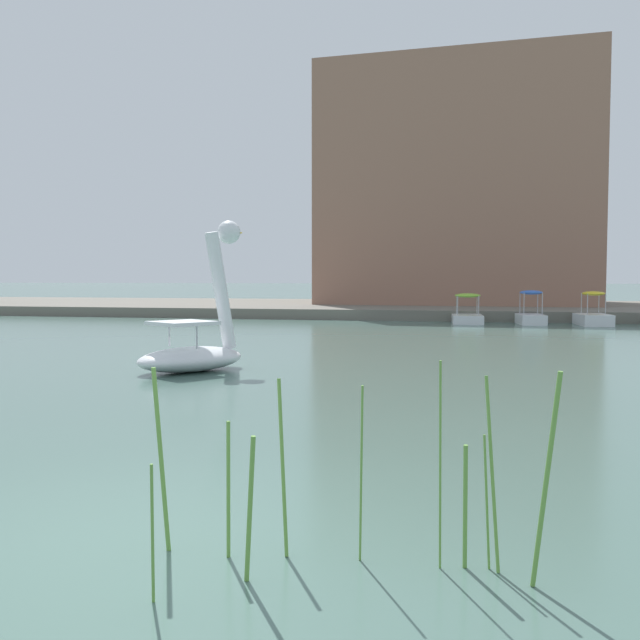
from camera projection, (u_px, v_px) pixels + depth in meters
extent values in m
plane|color=#47665B|center=(135.00, 532.00, 5.98)|extent=(629.73, 629.73, 0.00)
cube|color=#6B665B|center=(440.00, 308.00, 44.32)|extent=(124.88, 18.20, 0.54)
ellipsoid|color=white|center=(191.00, 359.00, 16.34)|extent=(2.62, 3.02, 0.56)
cylinder|color=white|center=(221.00, 291.00, 16.86)|extent=(0.70, 0.86, 2.78)
sphere|color=white|center=(229.00, 232.00, 16.95)|extent=(0.76, 0.76, 0.55)
cone|color=yellow|center=(236.00, 233.00, 17.11)|extent=(0.46, 0.49, 0.30)
cube|color=white|center=(183.00, 323.00, 16.15)|extent=(1.68, 1.69, 0.08)
cylinder|color=silver|center=(197.00, 337.00, 15.78)|extent=(0.04, 0.04, 0.56)
cylinder|color=silver|center=(169.00, 334.00, 16.55)|extent=(0.04, 0.04, 0.56)
cube|color=white|center=(467.00, 319.00, 33.88)|extent=(1.57, 2.47, 0.40)
ellipsoid|color=#8CCC38|center=(468.00, 295.00, 33.81)|extent=(1.31, 1.49, 0.20)
cylinder|color=#B7B7BF|center=(457.00, 305.00, 34.46)|extent=(0.04, 0.04, 0.92)
cylinder|color=#B7B7BF|center=(477.00, 305.00, 34.32)|extent=(0.04, 0.04, 0.92)
cylinder|color=#B7B7BF|center=(458.00, 306.00, 33.36)|extent=(0.04, 0.04, 0.92)
cylinder|color=#B7B7BF|center=(479.00, 306.00, 33.22)|extent=(0.04, 0.04, 0.92)
cube|color=white|center=(531.00, 319.00, 33.15)|extent=(1.37, 2.27, 0.46)
ellipsoid|color=blue|center=(531.00, 292.00, 33.08)|extent=(1.17, 1.43, 0.20)
cylinder|color=#B7B7BF|center=(520.00, 303.00, 33.68)|extent=(0.04, 0.04, 1.02)
cylinder|color=#B7B7BF|center=(538.00, 303.00, 33.59)|extent=(0.04, 0.04, 1.02)
cylinder|color=#B7B7BF|center=(524.00, 304.00, 32.63)|extent=(0.04, 0.04, 1.02)
cylinder|color=#B7B7BF|center=(542.00, 304.00, 32.55)|extent=(0.04, 0.04, 1.02)
cube|color=white|center=(593.00, 320.00, 32.46)|extent=(1.55, 2.53, 0.51)
ellipsoid|color=yellow|center=(593.00, 293.00, 32.39)|extent=(1.12, 1.49, 0.20)
cylinder|color=#B7B7BF|center=(581.00, 303.00, 33.02)|extent=(0.04, 0.04, 0.93)
cylinder|color=#B7B7BF|center=(599.00, 303.00, 32.92)|extent=(0.04, 0.04, 0.93)
cylinder|color=#B7B7BF|center=(587.00, 304.00, 31.91)|extent=(0.04, 0.04, 0.93)
cylinder|color=#B7B7BF|center=(606.00, 304.00, 31.82)|extent=(0.04, 0.04, 0.93)
cylinder|color=#423323|center=(354.00, 277.00, 47.11)|extent=(0.48, 0.48, 3.38)
ellipsoid|color=#427A33|center=(354.00, 245.00, 46.99)|extent=(6.32, 6.32, 3.87)
cube|color=#996B56|center=(462.00, 190.00, 46.85)|extent=(17.38, 13.30, 14.74)
cylinder|color=#669942|center=(487.00, 502.00, 5.20)|extent=(0.06, 0.02, 0.99)
cylinder|color=#669942|center=(546.00, 482.00, 4.80)|extent=(0.18, 0.19, 1.51)
cylinder|color=#669942|center=(283.00, 467.00, 5.49)|extent=(0.12, 0.15, 1.35)
cylinder|color=#669942|center=(440.00, 467.00, 5.11)|extent=(0.02, 0.19, 1.55)
cylinder|color=#669942|center=(228.00, 489.00, 5.43)|extent=(0.03, 0.05, 1.04)
cylinder|color=#669942|center=(250.00, 509.00, 4.95)|extent=(0.11, 0.11, 1.05)
cylinder|color=#669942|center=(161.00, 460.00, 5.53)|extent=(0.12, 0.08, 1.44)
cylinder|color=#669942|center=(492.00, 473.00, 5.19)|extent=(0.13, 0.16, 1.41)
cylinder|color=#669942|center=(152.00, 534.00, 4.65)|extent=(0.04, 0.06, 0.93)
cylinder|color=#669942|center=(465.00, 507.00, 5.18)|extent=(0.03, 0.14, 0.93)
cylinder|color=#669942|center=(361.00, 475.00, 5.28)|extent=(0.06, 0.16, 1.35)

